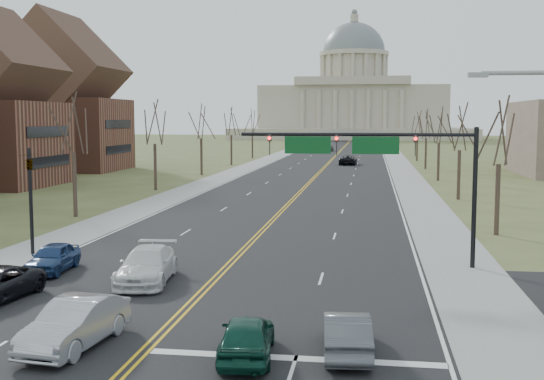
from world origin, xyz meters
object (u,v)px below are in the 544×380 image
(signal_mast, at_px, (374,155))
(car_sb_outer_second, at_px, (53,258))
(car_nb_outer_lead, at_px, (347,333))
(car_far_sb, at_px, (329,148))
(car_sb_inner_lead, at_px, (75,323))
(car_nb_inner_lead, at_px, (247,337))
(signal_left, at_px, (30,189))
(car_sb_inner_second, at_px, (147,265))
(car_far_nb, at_px, (348,160))

(signal_mast, relative_size, car_sb_outer_second, 2.90)
(car_nb_outer_lead, distance_m, car_far_sb, 139.33)
(car_sb_inner_lead, bearing_deg, car_nb_inner_lead, 4.07)
(car_nb_inner_lead, bearing_deg, signal_left, -49.98)
(car_sb_inner_second, height_order, car_sb_outer_second, car_sb_inner_second)
(signal_left, xyz_separation_m, car_far_sb, (9.03, 125.20, -2.98))
(signal_left, bearing_deg, car_far_sb, 85.88)
(car_sb_outer_second, bearing_deg, car_nb_inner_lead, -45.82)
(car_sb_inner_lead, bearing_deg, signal_mast, 62.20)
(signal_mast, distance_m, car_nb_outer_lead, 14.76)
(car_nb_inner_lead, relative_size, car_far_sb, 0.98)
(car_nb_inner_lead, xyz_separation_m, car_sb_outer_second, (-11.80, 10.75, 0.00))
(signal_mast, height_order, car_far_sb, signal_mast)
(car_sb_outer_second, xyz_separation_m, car_far_sb, (5.88, 129.16, 0.01))
(car_far_nb, bearing_deg, signal_left, 81.61)
(signal_mast, distance_m, car_far_nb, 78.58)
(signal_mast, bearing_deg, signal_left, 180.00)
(car_sb_inner_lead, distance_m, car_sb_inner_second, 9.10)
(car_nb_inner_lead, distance_m, car_sb_inner_lead, 5.86)
(car_far_sb, bearing_deg, car_nb_inner_lead, -83.02)
(car_sb_outer_second, distance_m, car_far_nb, 83.13)
(car_nb_inner_lead, height_order, car_far_sb, car_far_sb)
(car_nb_outer_lead, distance_m, car_sb_inner_second, 12.78)
(car_nb_outer_lead, xyz_separation_m, car_sb_inner_second, (-9.57, 8.46, 0.10))
(signal_left, distance_m, car_sb_outer_second, 5.87)
(car_sb_inner_lead, bearing_deg, car_far_nb, 92.84)
(car_far_nb, bearing_deg, car_nb_outer_lead, 94.36)
(car_sb_outer_second, bearing_deg, signal_mast, 10.57)
(car_sb_outer_second, bearing_deg, car_sb_inner_second, -18.37)
(signal_mast, relative_size, car_sb_inner_lead, 2.49)
(car_nb_outer_lead, bearing_deg, car_sb_inner_lead, -0.73)
(car_nb_outer_lead, relative_size, car_sb_outer_second, 1.01)
(signal_left, distance_m, car_nb_inner_lead, 21.18)
(car_nb_inner_lead, bearing_deg, car_nb_outer_lead, -169.93)
(car_far_nb, bearing_deg, car_far_sb, -80.36)
(signal_mast, height_order, car_nb_outer_lead, signal_mast)
(signal_mast, height_order, car_sb_inner_second, signal_mast)
(signal_left, height_order, car_sb_inner_second, signal_left)
(car_sb_inner_lead, height_order, car_far_sb, car_sb_inner_lead)
(car_far_nb, distance_m, car_far_sb, 47.25)
(car_nb_outer_lead, height_order, car_sb_outer_second, car_sb_outer_second)
(signal_mast, bearing_deg, car_far_nb, 92.91)
(signal_mast, distance_m, car_nb_inner_lead, 16.05)
(signal_mast, relative_size, car_far_sb, 2.87)
(car_sb_inner_second, bearing_deg, car_far_sb, 83.27)
(car_nb_outer_lead, height_order, car_far_sb, car_far_sb)
(signal_mast, relative_size, car_nb_inner_lead, 2.92)
(car_sb_inner_second, distance_m, car_far_nb, 83.96)
(car_sb_inner_lead, xyz_separation_m, car_far_sb, (-0.07, 139.66, -0.08))
(signal_mast, bearing_deg, car_nb_inner_lead, -105.20)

